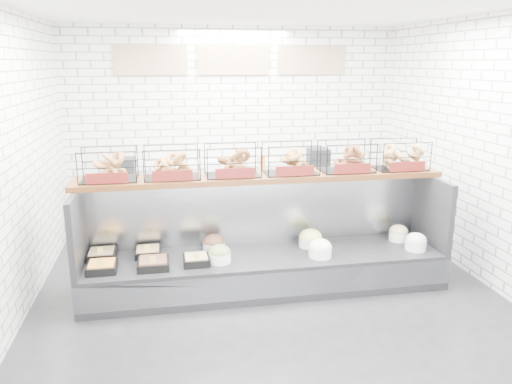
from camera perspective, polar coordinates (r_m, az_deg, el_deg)
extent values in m
plane|color=black|center=(5.51, 1.68, -12.06)|extent=(5.50, 5.50, 0.00)
cube|color=white|center=(7.69, -2.53, 7.34)|extent=(5.00, 0.02, 3.00)
cube|color=white|center=(5.12, -26.72, 2.09)|extent=(0.02, 5.50, 3.00)
cube|color=white|center=(6.05, 25.68, 3.92)|extent=(0.02, 5.50, 3.00)
cube|color=white|center=(4.95, 1.96, 20.72)|extent=(5.00, 5.50, 0.02)
cube|color=tan|center=(7.53, -11.97, 14.52)|extent=(1.05, 0.03, 0.42)
cube|color=tan|center=(7.60, -2.59, 14.81)|extent=(1.05, 0.03, 0.42)
cube|color=tan|center=(7.86, 6.41, 14.73)|extent=(1.05, 0.03, 0.42)
cube|color=black|center=(5.69, 1.06, -8.93)|extent=(4.00, 0.90, 0.40)
cube|color=#93969B|center=(5.29, 2.01, -10.58)|extent=(4.00, 0.03, 0.28)
cube|color=#93969B|center=(5.86, 0.30, -1.97)|extent=(4.00, 0.08, 0.80)
cube|color=black|center=(5.46, -19.69, -4.12)|extent=(0.06, 0.90, 0.80)
cube|color=black|center=(6.16, 19.36, -1.98)|extent=(0.06, 0.90, 0.80)
cube|color=black|center=(5.39, -17.19, -8.24)|extent=(0.30, 0.30, 0.08)
cube|color=orange|center=(5.38, -17.21, -7.90)|extent=(0.25, 0.25, 0.04)
cube|color=#E7CE50|center=(5.26, -17.38, -7.77)|extent=(0.06, 0.01, 0.08)
cube|color=black|center=(5.72, -17.19, -6.88)|extent=(0.30, 0.30, 0.08)
cube|color=tan|center=(5.71, -17.22, -6.56)|extent=(0.25, 0.25, 0.04)
cube|color=#E7CE50|center=(5.59, -17.38, -6.41)|extent=(0.06, 0.01, 0.08)
cube|color=black|center=(5.35, -11.64, -8.05)|extent=(0.32, 0.32, 0.08)
cube|color=brown|center=(5.33, -11.66, -7.70)|extent=(0.28, 0.28, 0.04)
cube|color=#E7CE50|center=(5.21, -11.72, -7.61)|extent=(0.06, 0.01, 0.08)
cube|color=black|center=(5.66, -12.22, -6.77)|extent=(0.28, 0.28, 0.08)
cube|color=tan|center=(5.65, -12.24, -6.44)|extent=(0.24, 0.24, 0.04)
cube|color=#E7CE50|center=(5.54, -12.30, -6.27)|extent=(0.06, 0.01, 0.08)
cube|color=black|center=(5.36, -6.85, -7.77)|extent=(0.27, 0.27, 0.08)
cube|color=tan|center=(5.35, -6.86, -7.43)|extent=(0.23, 0.23, 0.04)
cube|color=#E7CE50|center=(5.24, -6.81, -7.25)|extent=(0.06, 0.01, 0.08)
cylinder|color=white|center=(5.38, -4.15, -7.45)|extent=(0.24, 0.24, 0.11)
ellipsoid|color=olive|center=(5.36, -4.16, -6.86)|extent=(0.23, 0.23, 0.16)
cylinder|color=white|center=(5.68, -4.84, -6.25)|extent=(0.25, 0.25, 0.11)
ellipsoid|color=brown|center=(5.66, -4.86, -5.68)|extent=(0.25, 0.25, 0.17)
cylinder|color=white|center=(5.56, 7.33, -6.81)|extent=(0.26, 0.26, 0.11)
ellipsoid|color=white|center=(5.53, 7.35, -6.23)|extent=(0.25, 0.25, 0.18)
cylinder|color=white|center=(5.85, 6.24, -5.67)|extent=(0.27, 0.27, 0.11)
ellipsoid|color=#F4F27C|center=(5.82, 6.26, -5.12)|extent=(0.26, 0.26, 0.18)
cylinder|color=white|center=(5.99, 17.79, -5.79)|extent=(0.24, 0.24, 0.11)
ellipsoid|color=silver|center=(5.97, 17.83, -5.25)|extent=(0.23, 0.23, 0.16)
cylinder|color=white|center=(6.24, 15.95, -4.84)|extent=(0.22, 0.22, 0.11)
ellipsoid|color=tan|center=(6.22, 15.99, -4.32)|extent=(0.22, 0.22, 0.15)
cube|color=#42210E|center=(5.57, 0.66, 1.73)|extent=(4.10, 0.50, 0.06)
cube|color=black|center=(5.47, -16.52, 3.01)|extent=(0.60, 0.38, 0.34)
cube|color=#591310|center=(5.29, -16.65, 1.52)|extent=(0.42, 0.02, 0.11)
cube|color=black|center=(5.43, -9.61, 3.34)|extent=(0.60, 0.38, 0.34)
cube|color=#591310|center=(5.26, -9.52, 1.85)|extent=(0.42, 0.02, 0.11)
cube|color=black|center=(5.48, -2.71, 3.63)|extent=(0.60, 0.38, 0.34)
cube|color=#591310|center=(5.30, -2.41, 2.16)|extent=(0.42, 0.02, 0.11)
cube|color=black|center=(5.60, 3.98, 3.85)|extent=(0.60, 0.38, 0.34)
cube|color=#591310|center=(5.43, 4.48, 2.42)|extent=(0.42, 0.02, 0.11)
cube|color=black|center=(5.80, 10.30, 4.02)|extent=(0.60, 0.38, 0.34)
cube|color=#591310|center=(5.63, 10.97, 2.64)|extent=(0.42, 0.02, 0.11)
cube|color=black|center=(6.06, 16.14, 4.13)|extent=(0.60, 0.38, 0.34)
cube|color=#591310|center=(5.90, 16.94, 2.81)|extent=(0.42, 0.02, 0.11)
cube|color=#93969B|center=(7.59, -2.11, -0.85)|extent=(4.00, 0.60, 0.90)
cube|color=black|center=(7.43, -15.24, 2.82)|extent=(0.40, 0.30, 0.24)
cube|color=silver|center=(7.40, -4.50, 3.01)|extent=(0.35, 0.28, 0.18)
cylinder|color=#C06C30|center=(7.50, 0.73, 3.37)|extent=(0.09, 0.09, 0.22)
cube|color=black|center=(7.67, 7.13, 3.81)|extent=(0.30, 0.30, 0.30)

